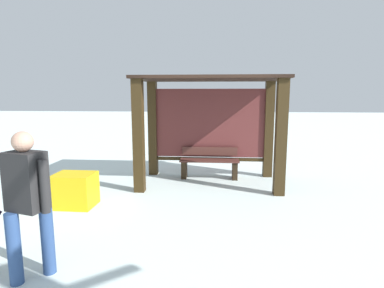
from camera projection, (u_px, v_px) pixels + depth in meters
ground_plane at (209, 183)px, 7.09m from camera, size 60.00×60.00×0.00m
bus_shelter at (210, 114)px, 7.07m from camera, size 3.18×1.78×2.38m
bench_left_inside at (209, 164)px, 7.48m from camera, size 1.42×0.39×0.74m
person_walking at (27, 196)px, 3.27m from camera, size 0.58×0.40×1.63m
grit_bin at (75, 190)px, 5.58m from camera, size 0.71×0.57×0.60m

